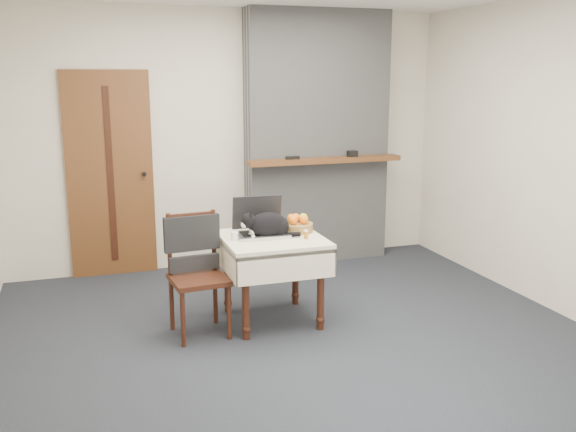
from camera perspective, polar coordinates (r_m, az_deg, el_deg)
name	(u,v)px	position (r m, az deg, el deg)	size (l,w,h in m)	color
ground	(292,332)	(5.06, 0.38, -10.26)	(4.50, 4.50, 0.00)	black
room_shell	(274,100)	(5.11, -1.29, 10.31)	(4.52, 4.01, 2.61)	beige
door	(110,175)	(6.47, -15.53, 3.55)	(0.82, 0.10, 2.00)	brown
chimney	(317,139)	(6.74, 2.60, 6.89)	(1.62, 0.48, 2.60)	gray
side_table	(272,251)	(5.10, -1.42, -3.10)	(0.78, 0.78, 0.70)	#351A0E
laptop	(260,225)	(5.14, -2.51, -0.82)	(0.42, 0.36, 0.30)	#B7B7BC
cat	(269,225)	(5.05, -1.74, -0.80)	(0.47, 0.20, 0.23)	black
cream_jar	(235,236)	(4.99, -4.77, -1.78)	(0.06, 0.06, 0.07)	white
pill_bottle	(306,234)	(5.01, 1.61, -1.63)	(0.03, 0.03, 0.07)	#9C6213
fruit_basket	(298,225)	(5.23, 0.86, -0.78)	(0.25, 0.25, 0.14)	olive
desk_clutter	(294,233)	(5.17, 0.57, -1.56)	(0.14, 0.02, 0.01)	black
chair	(195,257)	(4.96, -8.27, -3.61)	(0.45, 0.45, 0.93)	#351A0E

